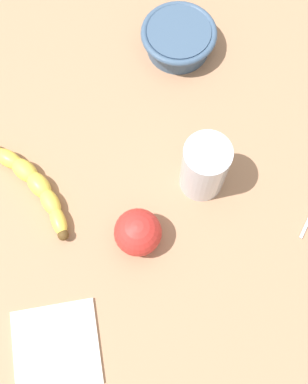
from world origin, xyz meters
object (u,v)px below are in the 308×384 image
object	(u,v)px
banana	(29,181)
apple_fruit	(138,232)
ceramic_bowl	(179,38)
smoothie_glass	(204,169)

from	to	relation	value
banana	apple_fruit	distance (cm)	20.40
ceramic_bowl	apple_fruit	distance (cm)	36.62
banana	smoothie_glass	xyz separation A→B (cm)	(23.56, -15.77, 3.95)
smoothie_glass	apple_fruit	xyz separation A→B (cm)	(-14.03, -2.14, -1.81)
banana	smoothie_glass	bearing A→B (deg)	-133.64
ceramic_bowl	apple_fruit	size ratio (longest dim) A/B	1.83
smoothie_glass	apple_fruit	bearing A→B (deg)	-171.31
ceramic_bowl	apple_fruit	xyz separation A→B (cm)	(-26.19, -25.58, 0.74)
apple_fruit	ceramic_bowl	bearing A→B (deg)	44.32
banana	ceramic_bowl	size ratio (longest dim) A/B	1.71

